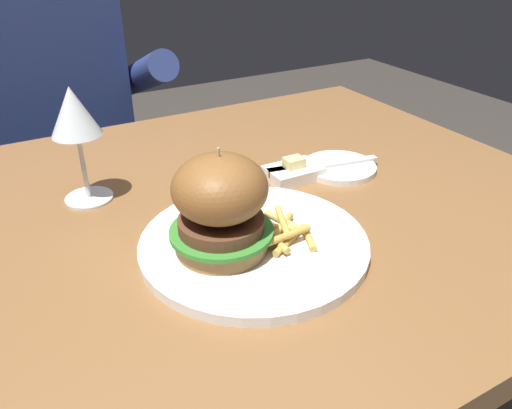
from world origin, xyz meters
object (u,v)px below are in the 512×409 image
object	(u,v)px
table_knife	(313,167)
main_plate	(254,244)
burger_sandwich	(222,204)
bread_plate	(339,167)
diner_person	(60,163)
butter_dish	(294,172)
wine_glass	(74,117)

from	to	relation	value
table_knife	main_plate	bearing A→B (deg)	-143.44
burger_sandwich	bread_plate	world-z (taller)	burger_sandwich
bread_plate	diner_person	distance (m)	0.78
main_plate	table_knife	size ratio (longest dim) A/B	1.47
main_plate	bread_plate	distance (m)	0.27
table_knife	butter_dish	bearing A→B (deg)	174.33
bread_plate	butter_dish	distance (m)	0.09
bread_plate	table_knife	bearing A→B (deg)	170.25
wine_glass	bread_plate	bearing A→B (deg)	-14.80
burger_sandwich	table_knife	size ratio (longest dim) A/B	0.68
bread_plate	diner_person	bearing A→B (deg)	118.27
table_knife	diner_person	world-z (taller)	diner_person
burger_sandwich	butter_dish	bearing A→B (deg)	35.98
bread_plate	butter_dish	size ratio (longest dim) A/B	1.40
main_plate	bread_plate	bearing A→B (deg)	29.02
main_plate	diner_person	xyz separation A→B (m)	(-0.12, 0.80, -0.18)
wine_glass	bread_plate	world-z (taller)	wine_glass
burger_sandwich	butter_dish	distance (m)	0.25
butter_dish	wine_glass	bearing A→B (deg)	163.41
burger_sandwich	diner_person	world-z (taller)	diner_person
main_plate	bread_plate	world-z (taller)	main_plate
main_plate	bread_plate	xyz separation A→B (m)	(0.24, 0.13, -0.00)
bread_plate	table_knife	size ratio (longest dim) A/B	0.62
bread_plate	diner_person	size ratio (longest dim) A/B	0.10
main_plate	wine_glass	bearing A→B (deg)	123.05
table_knife	bread_plate	bearing A→B (deg)	-9.75
main_plate	wine_glass	world-z (taller)	wine_glass
diner_person	butter_dish	bearing A→B (deg)	-67.22
bread_plate	diner_person	world-z (taller)	diner_person
wine_glass	bread_plate	size ratio (longest dim) A/B	1.41
main_plate	burger_sandwich	xyz separation A→B (m)	(-0.04, 0.00, 0.07)
main_plate	butter_dish	bearing A→B (deg)	43.10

